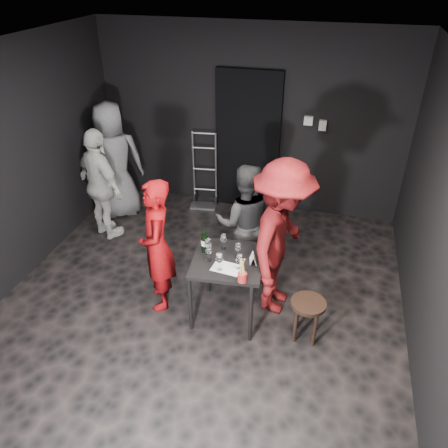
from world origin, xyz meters
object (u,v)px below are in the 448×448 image
(woman_black, at_px, (244,224))
(man_maroon, at_px, (282,226))
(bystander_grey, at_px, (113,153))
(breadstick_cup, at_px, (242,271))
(server_red, at_px, (157,245))
(stool, at_px, (308,309))
(bystander_cream, at_px, (101,183))
(wine_bottle, at_px, (205,242))
(hand_truck, at_px, (205,192))
(tasting_table, at_px, (228,267))

(woman_black, height_order, man_maroon, man_maroon)
(bystander_grey, height_order, breadstick_cup, bystander_grey)
(breadstick_cup, bearing_deg, server_red, 162.90)
(stool, xyz_separation_m, bystander_grey, (-3.02, 1.83, 0.62))
(bystander_cream, distance_m, wine_bottle, 2.07)
(man_maroon, distance_m, bystander_cream, 2.69)
(hand_truck, bearing_deg, stool, -60.35)
(stool, bearing_deg, wine_bottle, 170.41)
(tasting_table, height_order, bystander_grey, bystander_grey)
(man_maroon, height_order, bystander_cream, man_maroon)
(tasting_table, bearing_deg, stool, -7.98)
(man_maroon, bearing_deg, stool, -131.34)
(man_maroon, distance_m, breadstick_cup, 0.69)
(hand_truck, height_order, stool, hand_truck)
(hand_truck, distance_m, server_red, 2.39)
(wine_bottle, bearing_deg, bystander_cream, 149.46)
(man_maroon, xyz_separation_m, wine_bottle, (-0.77, -0.23, -0.19))
(hand_truck, xyz_separation_m, wine_bottle, (0.71, -2.24, 0.64))
(server_red, relative_size, wine_bottle, 5.41)
(stool, xyz_separation_m, bystander_cream, (-2.92, 1.24, 0.43))
(bystander_cream, xyz_separation_m, breadstick_cup, (2.27, -1.43, 0.06))
(hand_truck, relative_size, bystander_cream, 0.74)
(hand_truck, xyz_separation_m, bystander_grey, (-1.17, -0.60, 0.78))
(hand_truck, height_order, tasting_table, hand_truck)
(server_red, relative_size, woman_black, 1.10)
(tasting_table, height_order, server_red, server_red)
(bystander_cream, bearing_deg, breadstick_cup, 177.12)
(hand_truck, relative_size, server_red, 0.76)
(bystander_cream, xyz_separation_m, bystander_grey, (-0.10, 0.59, 0.18))
(tasting_table, xyz_separation_m, man_maroon, (0.49, 0.30, 0.40))
(server_red, distance_m, wine_bottle, 0.52)
(woman_black, height_order, breadstick_cup, woman_black)
(server_red, bearing_deg, man_maroon, 79.48)
(woman_black, distance_m, wine_bottle, 0.77)
(server_red, height_order, bystander_grey, bystander_grey)
(bystander_grey, relative_size, wine_bottle, 6.84)
(hand_truck, relative_size, wine_bottle, 4.10)
(breadstick_cup, bearing_deg, bystander_cream, 147.80)
(breadstick_cup, bearing_deg, hand_truck, 114.65)
(man_maroon, relative_size, bystander_cream, 1.29)
(stool, bearing_deg, server_red, 175.83)
(hand_truck, height_order, breadstick_cup, hand_truck)
(man_maroon, height_order, wine_bottle, man_maroon)
(man_maroon, relative_size, wine_bottle, 7.20)
(tasting_table, relative_size, bystander_cream, 0.46)
(wine_bottle, xyz_separation_m, breadstick_cup, (0.49, -0.38, 0.01))
(server_red, distance_m, bystander_cream, 1.70)
(tasting_table, distance_m, wine_bottle, 0.35)
(bystander_cream, distance_m, bystander_grey, 0.62)
(tasting_table, bearing_deg, woman_black, 90.31)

